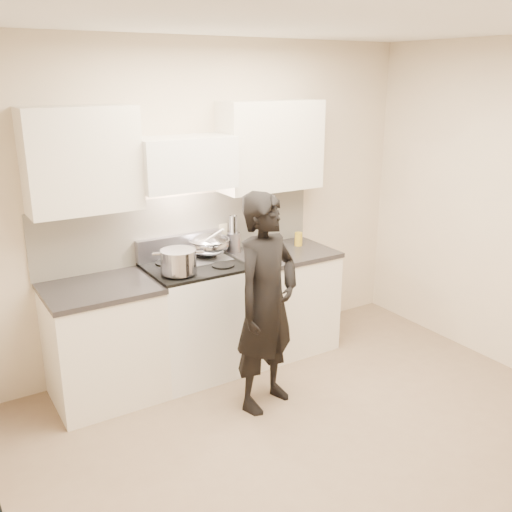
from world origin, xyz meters
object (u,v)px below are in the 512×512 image
Objects in this scene: wok at (209,244)px; person at (266,303)px; utensil_crock at (234,241)px; counter_right at (279,300)px; stove at (196,318)px.

person reaches higher than wok.
counter_right is at bearing -31.53° from utensil_crock.
counter_right is 0.87m from wok.
person reaches higher than utensil_crock.
utensil_crock reaches higher than stove.
stove reaches higher than counter_right.
stove is at bearing -180.00° from counter_right.
counter_right is 1.02m from person.
wok is (-0.63, 0.13, 0.59)m from counter_right.
person is at bearing -105.63° from utensil_crock.
wok is at bearing -163.65° from utensil_crock.
wok and utensil_crock have the same top height.
counter_right is (0.83, 0.00, -0.01)m from stove.
counter_right is 0.69m from utensil_crock.
counter_right is 0.56× the size of person.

